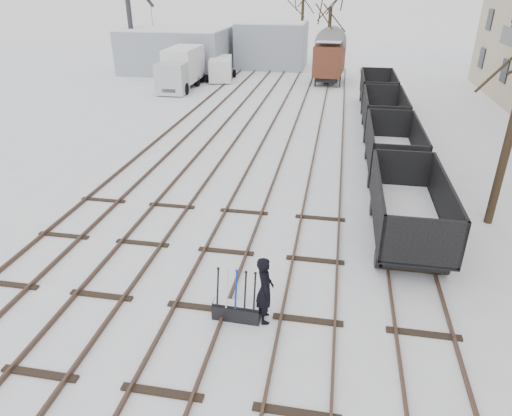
{
  "coord_description": "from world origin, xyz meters",
  "views": [
    {
      "loc": [
        3.35,
        -9.74,
        8.23
      ],
      "look_at": [
        0.83,
        4.11,
        1.2
      ],
      "focal_mm": 32.0,
      "sensor_mm": 36.0,
      "label": 1
    }
  ],
  "objects": [
    {
      "name": "freight_wagon_d",
      "position": [
        6.0,
        24.07,
        0.9
      ],
      "size": [
        2.31,
        5.78,
        2.36
      ],
      "color": "black",
      "rests_on": "ground"
    },
    {
      "name": "freight_wagon_c",
      "position": [
        6.0,
        17.67,
        0.9
      ],
      "size": [
        2.31,
        5.78,
        2.36
      ],
      "color": "black",
      "rests_on": "ground"
    },
    {
      "name": "tracks",
      "position": [
        -0.0,
        13.67,
        0.07
      ],
      "size": [
        13.9,
        52.0,
        0.16
      ],
      "color": "black",
      "rests_on": "ground"
    },
    {
      "name": "tree_far_right",
      "position": [
        2.05,
        32.21,
        3.17
      ],
      "size": [
        0.3,
        0.3,
        6.33
      ],
      "primitive_type": "cylinder",
      "color": "black",
      "rests_on": "ground"
    },
    {
      "name": "ground",
      "position": [
        0.0,
        0.0,
        0.0
      ],
      "size": [
        120.0,
        120.0,
        0.0
      ],
      "primitive_type": "plane",
      "color": "white",
      "rests_on": "ground"
    },
    {
      "name": "freight_wagon_b",
      "position": [
        6.0,
        11.27,
        0.9
      ],
      "size": [
        2.31,
        5.78,
        2.36
      ],
      "color": "black",
      "rests_on": "ground"
    },
    {
      "name": "crane",
      "position": [
        -17.0,
        34.66,
        2.57
      ],
      "size": [
        2.18,
        5.78,
        9.76
      ],
      "rotation": [
        0.0,
        0.0,
        -0.13
      ],
      "color": "#2A2A2E",
      "rests_on": "ground"
    },
    {
      "name": "shed_right",
      "position": [
        -4.0,
        40.0,
        2.25
      ],
      "size": [
        7.0,
        6.0,
        4.5
      ],
      "color": "#8A929C",
      "rests_on": "ground"
    },
    {
      "name": "panel_van",
      "position": [
        -7.56,
        32.09,
        1.04
      ],
      "size": [
        2.85,
        4.83,
        1.99
      ],
      "rotation": [
        0.0,
        0.0,
        0.21
      ],
      "color": "silver",
      "rests_on": "ground"
    },
    {
      "name": "worker",
      "position": [
        1.84,
        -0.13,
        0.97
      ],
      "size": [
        0.63,
        0.81,
        1.95
      ],
      "primitive_type": "imported",
      "rotation": [
        0.0,
        0.0,
        1.82
      ],
      "color": "black",
      "rests_on": "ground"
    },
    {
      "name": "lorry",
      "position": [
        -9.91,
        27.94,
        1.66
      ],
      "size": [
        2.43,
        7.17,
        3.23
      ],
      "rotation": [
        0.0,
        0.0,
        0.02
      ],
      "color": "black",
      "rests_on": "ground"
    },
    {
      "name": "tree_far_left",
      "position": [
        -1.13,
        42.0,
        3.64
      ],
      "size": [
        0.3,
        0.3,
        7.28
      ],
      "primitive_type": "cylinder",
      "color": "black",
      "rests_on": "ground"
    },
    {
      "name": "freight_wagon_a",
      "position": [
        6.0,
        4.87,
        0.9
      ],
      "size": [
        2.31,
        5.78,
        2.36
      ],
      "color": "black",
      "rests_on": "ground"
    },
    {
      "name": "box_van_wagon",
      "position": [
        2.24,
        32.39,
        2.16
      ],
      "size": [
        2.94,
        5.04,
        3.7
      ],
      "rotation": [
        0.0,
        0.0,
        -0.08
      ],
      "color": "black",
      "rests_on": "ground"
    },
    {
      "name": "shed_left",
      "position": [
        -13.0,
        36.0,
        2.05
      ],
      "size": [
        10.0,
        8.0,
        4.1
      ],
      "color": "#8A929C",
      "rests_on": "ground"
    },
    {
      "name": "ground_frame",
      "position": [
        1.09,
        -0.23,
        0.28
      ],
      "size": [
        1.31,
        0.46,
        1.49
      ],
      "rotation": [
        0.0,
        0.0,
        -0.03
      ],
      "color": "black",
      "rests_on": "ground"
    }
  ]
}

